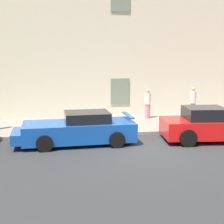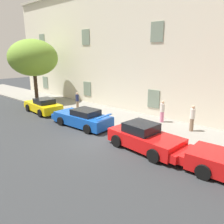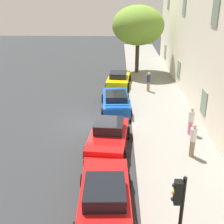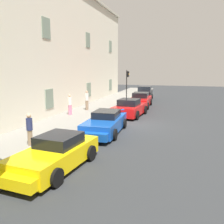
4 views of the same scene
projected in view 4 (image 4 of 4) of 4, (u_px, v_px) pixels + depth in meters
ground_plane at (132, 124)px, 17.27m from camera, size 80.00×80.00×0.00m
sidewalk at (76, 120)px, 18.49m from camera, size 60.00×4.43×0.14m
building_facade at (29, 43)px, 18.51m from camera, size 40.90×3.55×11.62m
sportscar_red_lead at (53, 156)px, 9.45m from camera, size 4.64×2.35×1.32m
sportscar_yellow_flank at (104, 124)px, 14.76m from camera, size 5.04×2.22×1.33m
sportscar_white_middle at (131, 108)px, 20.31m from camera, size 4.69×2.45×1.45m
sportscar_tail_end at (140, 101)px, 24.69m from camera, size 5.03×2.23×1.46m
hatchback_parked at (145, 93)px, 30.54m from camera, size 3.91×2.09×1.72m
traffic_light at (127, 80)px, 27.91m from camera, size 0.22×0.36×3.57m
pedestrian_admiring at (87, 100)px, 22.19m from camera, size 0.44×0.44×1.78m
pedestrian_strolling at (70, 104)px, 19.98m from camera, size 0.49×0.49×1.67m
pedestrian_bystander at (30, 129)px, 12.00m from camera, size 0.41×0.41×1.61m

